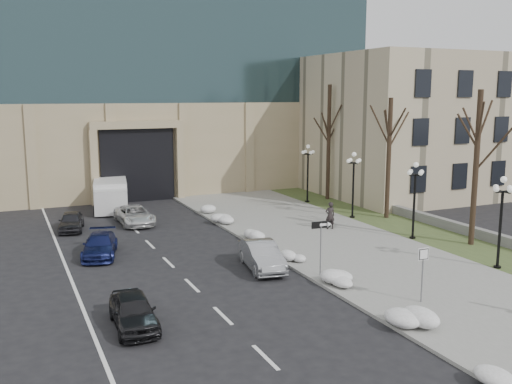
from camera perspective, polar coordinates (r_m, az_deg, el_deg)
ground at (r=21.88m, az=19.47°, el=-14.36°), size 160.00×160.00×0.00m
sidewalk at (r=34.40m, az=7.56°, el=-4.93°), size 9.00×40.00×0.12m
curb at (r=32.32m, az=0.73°, el=-5.79°), size 0.30×40.00×0.14m
grass_strip at (r=38.14m, az=15.92°, el=-3.78°), size 4.00×40.00×0.10m
stone_wall at (r=40.83m, az=16.29°, el=-2.48°), size 0.50×30.00×0.70m
classical_building at (r=55.63m, az=16.44°, el=6.56°), size 22.00×18.12×12.00m
car_a at (r=22.47m, az=-12.16°, el=-11.57°), size 1.70×3.87×1.30m
car_b at (r=28.90m, az=0.56°, el=-6.38°), size 2.09×4.42×1.40m
car_c at (r=32.30m, az=-15.35°, el=-5.16°), size 2.70×4.49×1.22m
car_d at (r=39.58m, az=-12.03°, el=-2.27°), size 2.19×4.56×1.25m
car_e at (r=38.82m, az=-17.99°, el=-2.79°), size 2.12×3.82×1.23m
pedestrian at (r=37.09m, az=7.42°, el=-2.34°), size 0.70×0.51×1.77m
box_truck at (r=45.42m, az=-14.34°, el=-0.26°), size 3.52×7.23×2.20m
one_way_sign at (r=27.44m, az=6.85°, el=-3.89°), size 1.03×0.29×2.77m
keep_sign at (r=24.84m, az=16.36°, el=-6.84°), size 0.53×0.08×2.46m
snow_clump_a at (r=19.63m, az=23.13°, el=-16.53°), size 1.10×1.60×0.36m
snow_clump_b at (r=22.94m, az=15.21°, el=-12.18°), size 1.10×1.60×0.36m
snow_clump_c at (r=26.96m, az=8.17°, el=-8.57°), size 1.10×1.60×0.36m
snow_clump_d at (r=29.96m, az=3.94°, el=-6.61°), size 1.10×1.60×0.36m
snow_clump_e at (r=34.45m, az=0.17°, el=-4.41°), size 1.10×1.60×0.36m
snow_clump_f at (r=38.56m, az=-3.33°, el=-2.89°), size 1.10×1.60×0.36m
snow_clump_g at (r=42.24m, az=-4.78°, el=-1.78°), size 1.10×1.60×0.36m
lamppost_a at (r=30.74m, az=23.34°, el=-1.66°), size 1.18×1.18×4.76m
lamppost_b at (r=35.35m, az=15.59°, el=0.19°), size 1.18×1.18×4.76m
lamppost_c at (r=40.49m, az=9.72°, el=1.59°), size 1.18×1.18×4.76m
lamppost_d at (r=45.97m, az=5.21°, el=2.66°), size 1.18×1.18×4.76m
tree_near at (r=34.68m, az=21.25°, el=4.29°), size 3.20×3.20×9.00m
tree_mid at (r=40.69m, az=13.19°, el=4.96°), size 3.20×3.20×8.50m
tree_far at (r=47.24m, az=7.31°, el=6.56°), size 3.20×3.20×9.50m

